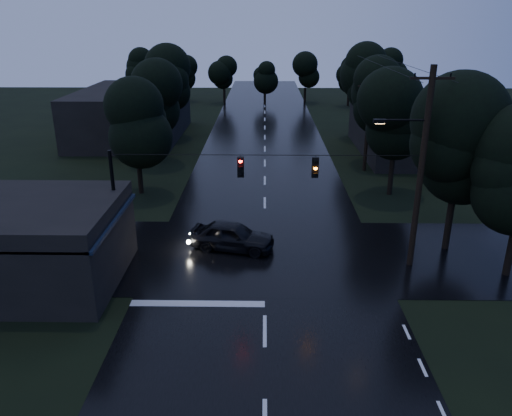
{
  "coord_description": "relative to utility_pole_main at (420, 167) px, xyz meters",
  "views": [
    {
      "loc": [
        -0.08,
        -12.18,
        11.97
      ],
      "look_at": [
        -0.48,
        12.54,
        2.49
      ],
      "focal_mm": 35.0,
      "sensor_mm": 36.0,
      "label": 1
    }
  ],
  "objects": [
    {
      "name": "tree_left_a",
      "position": [
        -16.41,
        11.0,
        -0.02
      ],
      "size": [
        3.92,
        3.92,
        8.26
      ],
      "color": "black",
      "rests_on": "ground"
    },
    {
      "name": "building_far_right",
      "position": [
        6.59,
        23.0,
        -3.06
      ],
      "size": [
        10.0,
        14.0,
        4.4
      ],
      "primitive_type": "cube",
      "color": "black",
      "rests_on": "ground"
    },
    {
      "name": "tree_right_c",
      "position": [
        2.79,
        29.0,
        1.11
      ],
      "size": [
        4.76,
        4.76,
        10.03
      ],
      "color": "black",
      "rests_on": "ground"
    },
    {
      "name": "building_far_left",
      "position": [
        -21.41,
        29.0,
        -2.76
      ],
      "size": [
        10.0,
        16.0,
        5.0
      ],
      "primitive_type": "cube",
      "color": "black",
      "rests_on": "ground"
    },
    {
      "name": "tree_right_a",
      "position": [
        1.59,
        11.0,
        0.36
      ],
      "size": [
        4.2,
        4.2,
        8.85
      ],
      "color": "black",
      "rests_on": "ground"
    },
    {
      "name": "utility_pole_main",
      "position": [
        0.0,
        0.0,
        0.0
      ],
      "size": [
        3.5,
        0.3,
        10.0
      ],
      "color": "black",
      "rests_on": "ground"
    },
    {
      "name": "car",
      "position": [
        -9.2,
        1.7,
        -4.48
      ],
      "size": [
        4.9,
        2.84,
        1.57
      ],
      "primitive_type": "imported",
      "rotation": [
        0.0,
        0.0,
        1.34
      ],
      "color": "black",
      "rests_on": "ground"
    },
    {
      "name": "utility_pole_far",
      "position": [
        0.89,
        17.0,
        -1.38
      ],
      "size": [
        2.0,
        0.3,
        7.5
      ],
      "color": "black",
      "rests_on": "ground"
    },
    {
      "name": "span_signals",
      "position": [
        -6.85,
        -0.01,
        -0.01
      ],
      "size": [
        15.0,
        0.37,
        1.12
      ],
      "color": "black",
      "rests_on": "ground"
    },
    {
      "name": "tree_right_b",
      "position": [
        2.19,
        19.0,
        0.74
      ],
      "size": [
        4.48,
        4.48,
        9.44
      ],
      "color": "black",
      "rests_on": "ground"
    },
    {
      "name": "cross_street",
      "position": [
        -7.41,
        1.0,
        -5.26
      ],
      "size": [
        60.0,
        9.0,
        0.02
      ],
      "primitive_type": "cube",
      "color": "black",
      "rests_on": "ground"
    },
    {
      "name": "tree_corner_near",
      "position": [
        2.59,
        2.0,
        0.74
      ],
      "size": [
        4.48,
        4.48,
        9.44
      ],
      "color": "black",
      "rests_on": "ground"
    },
    {
      "name": "tree_left_c",
      "position": [
        -17.61,
        29.0,
        0.74
      ],
      "size": [
        4.48,
        4.48,
        9.44
      ],
      "color": "black",
      "rests_on": "ground"
    },
    {
      "name": "anchor_pole_left",
      "position": [
        -14.91,
        0.0,
        -2.26
      ],
      "size": [
        0.18,
        0.18,
        6.0
      ],
      "primitive_type": "cylinder",
      "color": "black",
      "rests_on": "ground"
    },
    {
      "name": "main_road",
      "position": [
        -7.41,
        19.0,
        -5.26
      ],
      "size": [
        12.0,
        120.0,
        0.02
      ],
      "primitive_type": "cube",
      "color": "black",
      "rests_on": "ground"
    },
    {
      "name": "tree_left_b",
      "position": [
        -17.01,
        19.0,
        0.36
      ],
      "size": [
        4.2,
        4.2,
        8.85
      ],
      "color": "black",
      "rests_on": "ground"
    }
  ]
}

